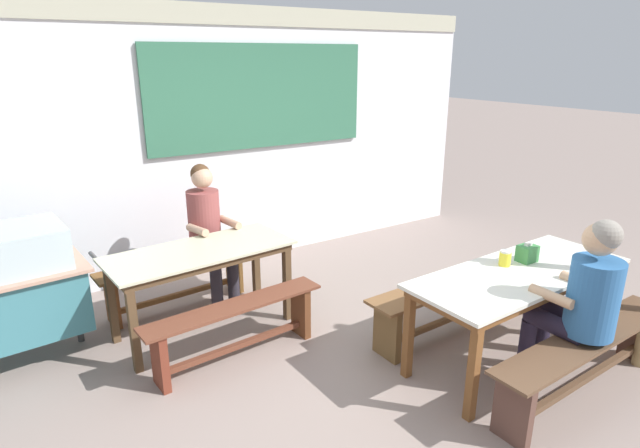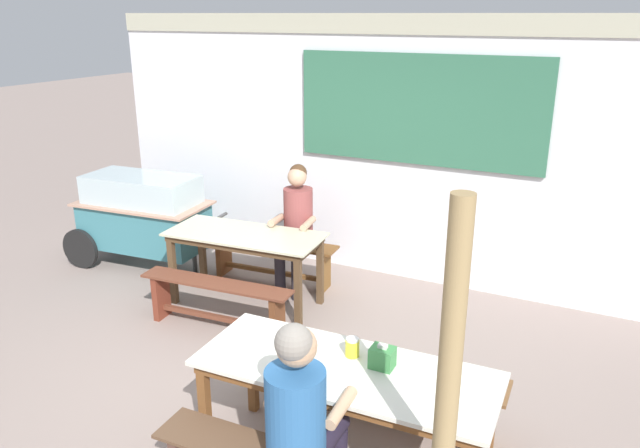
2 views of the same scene
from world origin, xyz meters
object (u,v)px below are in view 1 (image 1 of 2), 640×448
Objects in this scene: bench_near_front at (586,357)px; dining_table_near at (519,280)px; bench_far_front at (236,325)px; dining_table_far at (201,259)px; bench_far_back at (177,276)px; condiment_jar at (505,258)px; person_center_facing at (208,226)px; bench_near_back at (456,295)px; tissue_box at (527,253)px; person_near_front at (582,297)px.

dining_table_near is at bearing 91.94° from bench_near_front.
bench_far_front is 2.51m from bench_near_front.
bench_near_front is at bearing -88.06° from dining_table_near.
dining_table_far is at bearing 129.12° from bench_near_front.
condiment_jar is at bearing -48.97° from bench_far_back.
dining_table_near is 0.19m from condiment_jar.
person_center_facing is at bearing -7.14° from bench_far_back.
tissue_box is (0.22, -0.47, 0.50)m from bench_near_back.
bench_near_back is (1.78, -0.59, 0.02)m from bench_far_front.
bench_far_front and bench_near_front have the same top height.
bench_near_front is (0.04, -1.14, -0.01)m from bench_near_back.
person_near_front is at bearing -56.28° from bench_far_back.
bench_far_front is at bearing -85.43° from dining_table_far.
condiment_jar is (-0.21, 0.04, -0.01)m from tissue_box.
bench_far_back is at bearing 172.86° from person_center_facing.
dining_table_near is at bearing -88.06° from bench_near_back.
person_center_facing is at bearing 62.32° from dining_table_far.
condiment_jar reaches higher than dining_table_near.
person_center_facing is 10.88× the size of condiment_jar.
dining_table_near reaches higher than bench_near_front.
dining_table_near reaches higher than bench_far_front.
condiment_jar is (-0.03, 0.70, 0.50)m from bench_near_front.
dining_table_near is 12.02× the size of tissue_box.
tissue_box is at bearing -10.14° from condiment_jar.
tissue_box is (2.04, -1.62, 0.15)m from dining_table_far.
bench_near_back is at bearing -32.30° from dining_table_far.
condiment_jar reaches higher than bench_far_back.
person_near_front reaches higher than condiment_jar.
bench_far_back is 3.07m from tissue_box.
bench_near_front is (0.02, -0.57, -0.36)m from dining_table_near.
dining_table_near is 0.26m from tissue_box.
dining_table_near is 2.74m from person_center_facing.
bench_far_back is at bearing 131.03° from condiment_jar.
bench_far_back is at bearing 94.57° from dining_table_far.
tissue_box reaches higher than bench_far_front.
person_near_front is at bearing -90.51° from bench_near_back.
bench_near_back is at bearing 114.62° from tissue_box.
tissue_box is at bearing -65.38° from bench_near_back.
bench_near_back is 1.40× the size of person_near_front.
bench_near_front is (1.82, -1.72, 0.01)m from bench_far_front.
dining_table_far is 0.86× the size of bench_near_back.
person_near_front is 10.67× the size of condiment_jar.
person_center_facing reaches higher than bench_far_back.
dining_table_far is 2.52m from dining_table_near.
person_near_front is at bearing -50.74° from dining_table_far.
dining_table_far is 0.84× the size of dining_table_near.
bench_near_front is 3.26m from person_center_facing.
person_center_facing is (-1.55, 1.68, 0.43)m from bench_near_back.
bench_near_front is 1.40× the size of person_near_front.
bench_far_back is 0.99× the size of bench_far_front.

